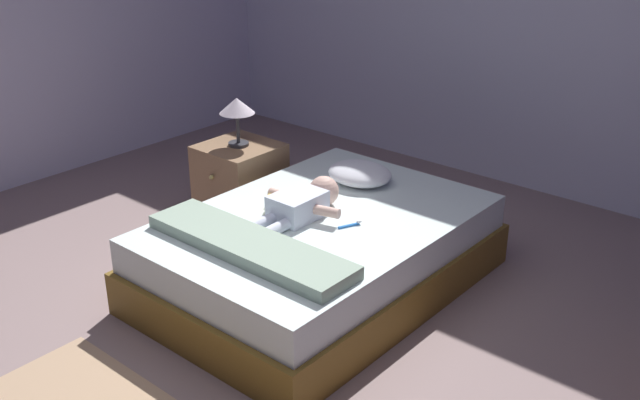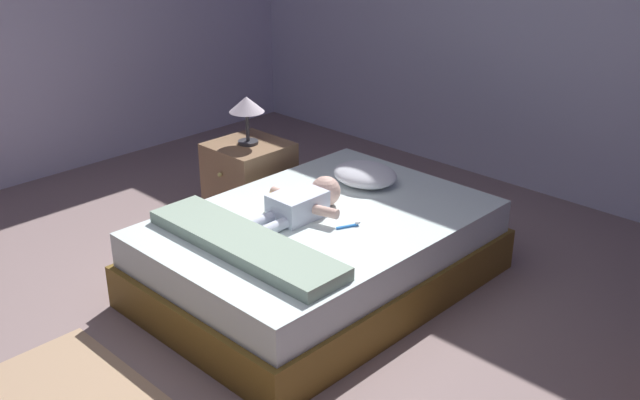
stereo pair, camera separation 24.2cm
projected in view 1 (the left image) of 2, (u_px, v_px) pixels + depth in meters
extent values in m
plane|color=gray|center=(245.00, 361.00, 3.62)|extent=(8.00, 8.00, 0.00)
cube|color=brown|center=(320.00, 267.00, 4.24)|extent=(1.36, 1.95, 0.25)
cube|color=white|center=(320.00, 232.00, 4.15)|extent=(1.31, 1.87, 0.20)
ellipsoid|color=white|center=(360.00, 173.00, 4.54)|extent=(0.41, 0.35, 0.12)
cube|color=silver|center=(298.00, 206.00, 4.07)|extent=(0.22, 0.30, 0.14)
sphere|color=beige|center=(324.00, 191.00, 4.21)|extent=(0.18, 0.18, 0.18)
cylinder|color=beige|center=(280.00, 195.00, 4.20)|extent=(0.15, 0.07, 0.06)
cylinder|color=beige|center=(327.00, 212.00, 3.99)|extent=(0.15, 0.09, 0.06)
cylinder|color=silver|center=(261.00, 223.00, 3.95)|extent=(0.06, 0.18, 0.06)
cylinder|color=silver|center=(276.00, 229.00, 3.89)|extent=(0.06, 0.18, 0.06)
cube|color=#2F84EF|center=(349.00, 226.00, 3.98)|extent=(0.06, 0.12, 0.01)
cube|color=white|center=(359.00, 221.00, 4.00)|extent=(0.02, 0.03, 0.01)
cube|color=#8C6848|center=(240.00, 183.00, 5.02)|extent=(0.48, 0.48, 0.54)
sphere|color=tan|center=(211.00, 177.00, 4.79)|extent=(0.03, 0.03, 0.03)
cylinder|color=#333338|center=(239.00, 144.00, 4.90)|extent=(0.14, 0.14, 0.02)
cylinder|color=#333338|center=(238.00, 128.00, 4.86)|extent=(0.02, 0.02, 0.20)
cone|color=silver|center=(237.00, 106.00, 4.80)|extent=(0.23, 0.23, 0.10)
cube|color=#98B09A|center=(249.00, 245.00, 3.71)|extent=(1.22, 0.31, 0.07)
cube|color=yellow|center=(275.00, 204.00, 4.15)|extent=(0.12, 0.12, 0.09)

